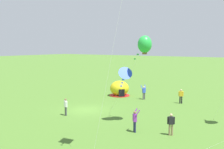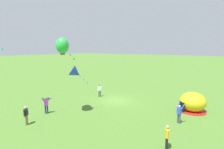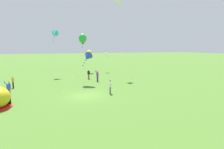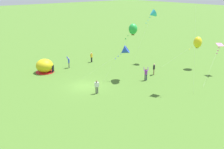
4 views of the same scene
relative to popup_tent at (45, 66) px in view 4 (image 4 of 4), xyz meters
name	(u,v)px [view 4 (image 4 of 4)]	position (x,y,z in m)	size (l,w,h in m)	color
ground_plane	(85,86)	(8.88, 1.49, -1.00)	(300.00, 300.00, 0.00)	#477028
popup_tent	(45,66)	(0.00, 0.00, 0.00)	(2.81, 2.81, 2.10)	gold
person_near_tent	(146,74)	(12.46, 9.42, 0.00)	(0.69, 0.71, 1.89)	#1E2347
person_with_toddler	(92,57)	(0.04, 8.81, -0.03)	(0.37, 0.55, 1.72)	black
person_far_back	(97,86)	(11.87, 1.25, -0.03)	(0.39, 0.54, 1.72)	#4C4C51
person_arms_raised	(69,62)	(0.42, 4.02, 0.00)	(0.72, 0.66, 1.89)	#4C4C51
person_center_field	(154,69)	(11.56, 12.10, -0.03)	(0.40, 0.51, 1.72)	#8C7251
kite_pink	(219,46)	(17.27, 19.75, 3.31)	(2.63, 7.37, 4.87)	silver
kite_green	(133,29)	(10.06, 8.98, 6.03)	(1.75, 5.09, 7.78)	silver
kite_blue	(124,51)	(10.35, 7.11, 3.22)	(5.26, 5.25, 5.02)	silver
kite_cyan	(152,14)	(6.24, 17.05, 7.22)	(2.02, 4.14, 8.98)	silver
kite_yellow	(198,42)	(13.46, 20.01, 3.21)	(4.22, 4.99, 5.10)	silver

